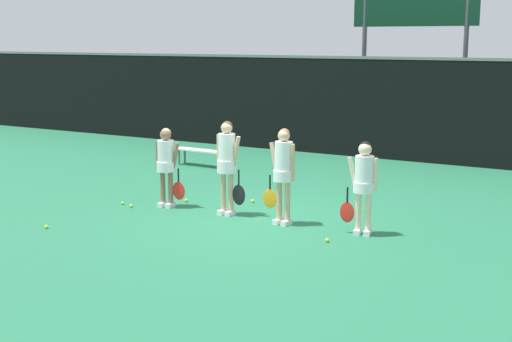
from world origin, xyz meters
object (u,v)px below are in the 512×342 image
at_px(scoreboard, 415,10).
at_px(player_0, 166,161).
at_px(player_3, 364,180).
at_px(tennis_ball_3, 131,206).
at_px(tennis_ball_5, 327,240).
at_px(player_1, 227,159).
at_px(tennis_ball_0, 46,227).
at_px(bench_courtside, 202,152).
at_px(tennis_ball_1, 253,201).
at_px(tennis_ball_4, 186,200).
at_px(tennis_ball_2, 123,203).
at_px(player_2, 283,168).

relative_size(scoreboard, player_0, 3.38).
relative_size(player_0, player_3, 0.98).
xyz_separation_m(tennis_ball_3, tennis_ball_5, (4.46, -0.27, 0.00)).
bearing_deg(tennis_ball_5, player_1, 163.03).
relative_size(player_3, tennis_ball_0, 23.83).
xyz_separation_m(bench_courtside, tennis_ball_1, (3.33, -2.98, -0.35)).
height_order(tennis_ball_3, tennis_ball_4, tennis_ball_4).
bearing_deg(tennis_ball_2, tennis_ball_0, -88.33).
distance_m(tennis_ball_1, tennis_ball_4, 1.38).
distance_m(player_0, tennis_ball_3, 1.17).
bearing_deg(tennis_ball_5, tennis_ball_1, 143.77).
bearing_deg(tennis_ball_1, player_0, -137.70).
bearing_deg(tennis_ball_4, player_2, -12.19).
relative_size(scoreboard, bench_courtside, 3.28).
relative_size(player_3, tennis_ball_2, 25.37).
height_order(scoreboard, tennis_ball_3, scoreboard).
bearing_deg(tennis_ball_2, bench_courtside, 104.14).
distance_m(player_0, player_2, 2.67).
bearing_deg(bench_courtside, player_3, -31.19).
relative_size(player_3, tennis_ball_4, 22.66).
xyz_separation_m(scoreboard, tennis_ball_0, (-2.65, -12.18, -4.16)).
height_order(tennis_ball_2, tennis_ball_3, tennis_ball_3).
bearing_deg(player_0, tennis_ball_5, -16.93).
distance_m(player_3, tennis_ball_3, 4.89).
xyz_separation_m(player_1, tennis_ball_2, (-2.31, -0.38, -1.05)).
height_order(player_3, tennis_ball_5, player_3).
xyz_separation_m(scoreboard, bench_courtside, (-3.84, -5.56, -3.81)).
xyz_separation_m(player_3, tennis_ball_5, (-0.32, -0.75, -0.94)).
height_order(bench_courtside, tennis_ball_2, bench_courtside).
relative_size(player_3, tennis_ball_1, 23.77).
xyz_separation_m(player_0, tennis_ball_2, (-0.90, -0.33, -0.92)).
distance_m(scoreboard, tennis_ball_5, 11.41).
relative_size(bench_courtside, player_3, 1.01).
bearing_deg(tennis_ball_0, scoreboard, 77.73).
xyz_separation_m(player_1, tennis_ball_3, (-2.00, -0.48, -1.05)).
xyz_separation_m(player_0, tennis_ball_0, (-0.84, -2.45, -0.91)).
relative_size(player_0, player_1, 0.88).
distance_m(player_1, tennis_ball_3, 2.31).
relative_size(tennis_ball_4, tennis_ball_5, 1.05).
height_order(scoreboard, tennis_ball_1, scoreboard).
xyz_separation_m(tennis_ball_4, tennis_ball_5, (3.78, -1.22, -0.00)).
height_order(bench_courtside, tennis_ball_0, bench_courtside).
relative_size(tennis_ball_2, tennis_ball_4, 0.89).
distance_m(tennis_ball_1, tennis_ball_2, 2.67).
bearing_deg(player_2, tennis_ball_0, -140.06).
bearing_deg(tennis_ball_1, player_3, -21.32).
bearing_deg(player_3, tennis_ball_3, 174.36).
bearing_deg(tennis_ball_3, tennis_ball_4, 54.62).
bearing_deg(bench_courtside, player_2, -39.50).
bearing_deg(tennis_ball_1, tennis_ball_0, -120.46).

